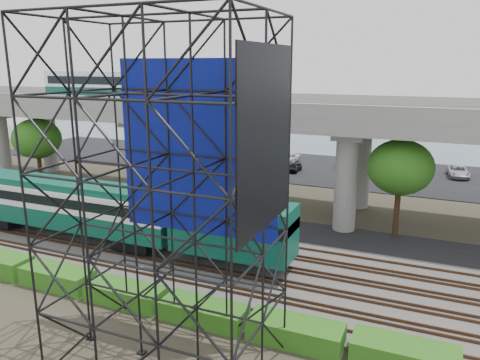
% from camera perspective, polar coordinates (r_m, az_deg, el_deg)
% --- Properties ---
extents(ground, '(140.00, 140.00, 0.00)m').
position_cam_1_polar(ground, '(31.88, -10.49, -10.66)').
color(ground, '#474233').
rests_on(ground, ground).
extents(ballast_bed, '(90.00, 12.00, 0.20)m').
position_cam_1_polar(ballast_bed, '(33.36, -8.58, -9.23)').
color(ballast_bed, slate).
rests_on(ballast_bed, ground).
extents(service_road, '(90.00, 5.00, 0.08)m').
position_cam_1_polar(service_road, '(40.33, -2.21, -5.00)').
color(service_road, black).
rests_on(service_road, ground).
extents(parking_lot, '(90.00, 18.00, 0.08)m').
position_cam_1_polar(parking_lot, '(61.60, 7.24, 1.59)').
color(parking_lot, black).
rests_on(parking_lot, ground).
extents(harbor_water, '(140.00, 40.00, 0.03)m').
position_cam_1_polar(harbor_water, '(82.61, 11.54, 4.57)').
color(harbor_water, '#3F5C68').
rests_on(harbor_water, ground).
extents(rail_tracks, '(90.00, 9.52, 0.16)m').
position_cam_1_polar(rail_tracks, '(33.29, -8.59, -8.95)').
color(rail_tracks, '#472D1E').
rests_on(rail_tracks, ballast_bed).
extents(commuter_train, '(29.30, 3.06, 4.30)m').
position_cam_1_polar(commuter_train, '(36.46, -18.20, -3.11)').
color(commuter_train, black).
rests_on(commuter_train, rail_tracks).
extents(overpass, '(80.00, 12.00, 12.40)m').
position_cam_1_polar(overpass, '(43.92, -0.67, 7.53)').
color(overpass, '#9E9B93').
rests_on(overpass, ground).
extents(scaffold_tower, '(9.36, 6.36, 15.00)m').
position_cam_1_polar(scaffold_tower, '(19.80, -9.34, -2.93)').
color(scaffold_tower, black).
rests_on(scaffold_tower, ground).
extents(hedge_strip, '(34.60, 1.80, 1.20)m').
position_cam_1_polar(hedge_strip, '(27.98, -13.78, -13.24)').
color(hedge_strip, '#2A6116').
rests_on(hedge_strip, ground).
extents(trees, '(40.94, 16.94, 7.69)m').
position_cam_1_polar(trees, '(45.93, -4.49, 4.44)').
color(trees, '#382314').
rests_on(trees, ground).
extents(suv, '(6.17, 4.23, 1.57)m').
position_cam_1_polar(suv, '(52.25, -24.78, -0.93)').
color(suv, black).
rests_on(suv, service_road).
extents(parked_cars, '(40.93, 9.73, 1.31)m').
position_cam_1_polar(parked_cars, '(60.98, 8.37, 2.07)').
color(parked_cars, white).
rests_on(parked_cars, parking_lot).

